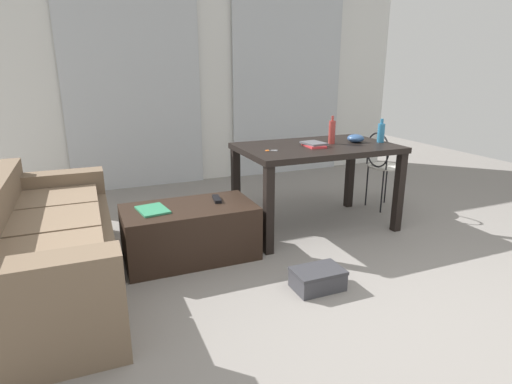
{
  "coord_description": "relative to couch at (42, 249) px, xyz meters",
  "views": [
    {
      "loc": [
        -1.64,
        -1.54,
        1.45
      ],
      "look_at": [
        -0.33,
        1.6,
        0.43
      ],
      "focal_mm": 29.39,
      "sensor_mm": 36.0,
      "label": 1
    }
  ],
  "objects": [
    {
      "name": "book_stack",
      "position": [
        2.19,
        0.28,
        0.5
      ],
      "size": [
        0.18,
        0.25,
        0.04
      ],
      "color": "red",
      "rests_on": "craft_table"
    },
    {
      "name": "tv_remote_primary",
      "position": [
        1.26,
        0.18,
        0.14
      ],
      "size": [
        0.08,
        0.18,
        0.03
      ],
      "primitive_type": "cube",
      "rotation": [
        0.0,
        0.0,
        -0.15
      ],
      "color": "black",
      "rests_on": "coffee_table"
    },
    {
      "name": "scissors",
      "position": [
        1.76,
        0.25,
        0.48
      ],
      "size": [
        0.1,
        0.08,
        0.0
      ],
      "color": "#9EA0A5",
      "rests_on": "craft_table"
    },
    {
      "name": "shoebox",
      "position": [
        1.69,
        -0.69,
        -0.22
      ],
      "size": [
        0.34,
        0.23,
        0.14
      ],
      "color": "#38383D",
      "rests_on": "ground"
    },
    {
      "name": "wire_chair",
      "position": [
        3.15,
        0.52,
        0.22
      ],
      "size": [
        0.36,
        0.36,
        0.81
      ],
      "color": "silver",
      "rests_on": "ground"
    },
    {
      "name": "coffee_table",
      "position": [
        1.02,
        0.12,
        -0.09
      ],
      "size": [
        1.0,
        0.54,
        0.42
      ],
      "color": "black",
      "rests_on": "ground"
    },
    {
      "name": "ground_plane",
      "position": [
        1.97,
        0.15,
        -0.3
      ],
      "size": [
        9.07,
        9.07,
        0.0
      ],
      "primitive_type": "plane",
      "color": "gray"
    },
    {
      "name": "wall_back",
      "position": [
        1.97,
        2.44,
        1.01
      ],
      "size": [
        5.3,
        0.1,
        2.61
      ],
      "primitive_type": "cube",
      "color": "silver",
      "rests_on": "ground"
    },
    {
      "name": "bowl",
      "position": [
        2.66,
        0.32,
        0.51
      ],
      "size": [
        0.15,
        0.15,
        0.07
      ],
      "primitive_type": "ellipsoid",
      "color": "#2D4C7A",
      "rests_on": "craft_table"
    },
    {
      "name": "couch",
      "position": [
        0.0,
        0.0,
        0.0
      ],
      "size": [
        0.84,
        1.98,
        0.73
      ],
      "color": "brown",
      "rests_on": "ground"
    },
    {
      "name": "craft_table",
      "position": [
        2.25,
        0.32,
        0.38
      ],
      "size": [
        1.38,
        0.85,
        0.77
      ],
      "color": "black",
      "rests_on": "ground"
    },
    {
      "name": "magazine",
      "position": [
        0.75,
        0.12,
        0.13
      ],
      "size": [
        0.24,
        0.29,
        0.01
      ],
      "primitive_type": "cube",
      "rotation": [
        0.0,
        0.0,
        0.16
      ],
      "color": "#2D7F56",
      "rests_on": "coffee_table"
    },
    {
      "name": "bottle_near",
      "position": [
        2.87,
        0.23,
        0.57
      ],
      "size": [
        0.06,
        0.06,
        0.22
      ],
      "color": "teal",
      "rests_on": "craft_table"
    },
    {
      "name": "curtains",
      "position": [
        1.97,
        2.36,
        0.9
      ],
      "size": [
        3.62,
        0.03,
        2.39
      ],
      "color": "#B2B7BC",
      "rests_on": "ground"
    },
    {
      "name": "bottle_far",
      "position": [
        2.41,
        0.34,
        0.58
      ],
      "size": [
        0.06,
        0.06,
        0.25
      ],
      "color": "#99332D",
      "rests_on": "craft_table"
    }
  ]
}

